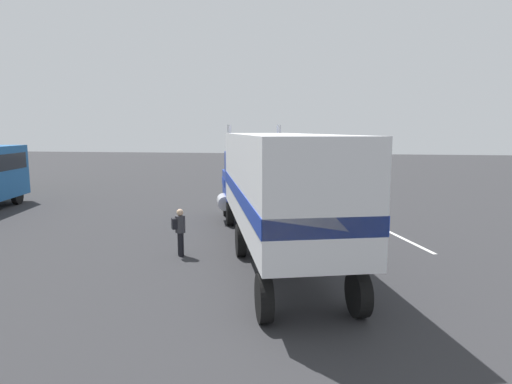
{
  "coord_description": "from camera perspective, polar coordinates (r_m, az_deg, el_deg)",
  "views": [
    {
      "loc": [
        -21.17,
        -3.27,
        4.27
      ],
      "look_at": [
        -2.47,
        -0.43,
        1.6
      ],
      "focal_mm": 30.79,
      "sensor_mm": 36.0,
      "label": 1
    }
  ],
  "objects": [
    {
      "name": "semi_truck",
      "position": [
        14.94,
        2.09,
        1.32
      ],
      "size": [
        14.27,
        6.46,
        4.5
      ],
      "color": "#193399",
      "rests_on": "ground_plane"
    },
    {
      "name": "lane_stripe_mid",
      "position": [
        18.39,
        18.67,
        -5.8
      ],
      "size": [
        4.23,
        1.54,
        0.01
      ],
      "primitive_type": "cube",
      "rotation": [
        0.0,
        0.0,
        0.32
      ],
      "color": "silver",
      "rests_on": "ground_plane"
    },
    {
      "name": "ground_plane",
      "position": [
        21.84,
        -0.13,
        -3.24
      ],
      "size": [
        120.0,
        120.0,
        0.0
      ],
      "primitive_type": "plane",
      "color": "#2D2D30"
    },
    {
      "name": "lane_stripe_near",
      "position": [
        17.22,
        9.2,
        -6.41
      ],
      "size": [
        4.28,
        1.33,
        0.01
      ],
      "primitive_type": "cube",
      "rotation": [
        0.0,
        0.0,
        0.27
      ],
      "color": "silver",
      "rests_on": "ground_plane"
    },
    {
      "name": "person_bystander",
      "position": [
        15.19,
        -9.87,
        -4.93
      ],
      "size": [
        0.42,
        0.48,
        1.63
      ],
      "color": "black",
      "rests_on": "ground_plane"
    }
  ]
}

